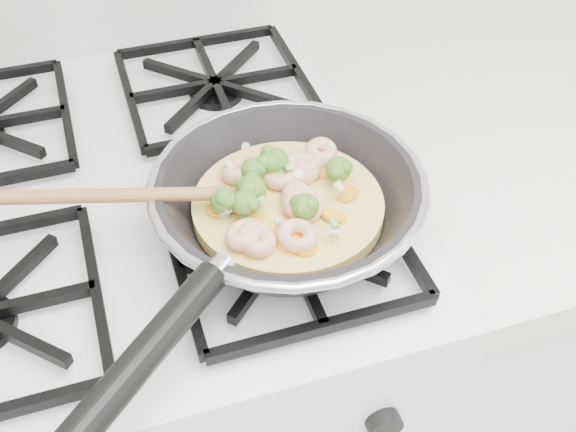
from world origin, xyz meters
name	(u,v)px	position (x,y,z in m)	size (l,w,h in m)	color
stove	(165,404)	(0.00, 1.70, 0.46)	(0.60, 0.60, 0.92)	white
skillet	(283,201)	(0.15, 1.57, 0.96)	(0.45, 0.37, 0.08)	black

